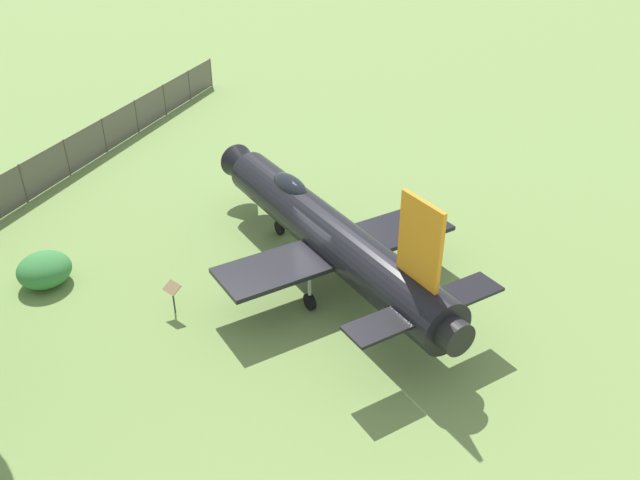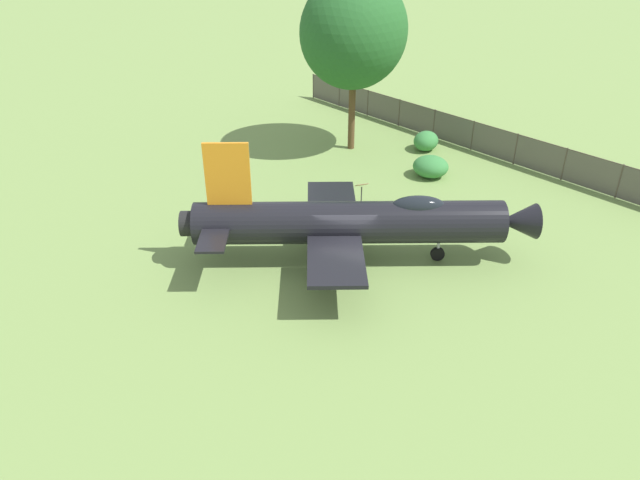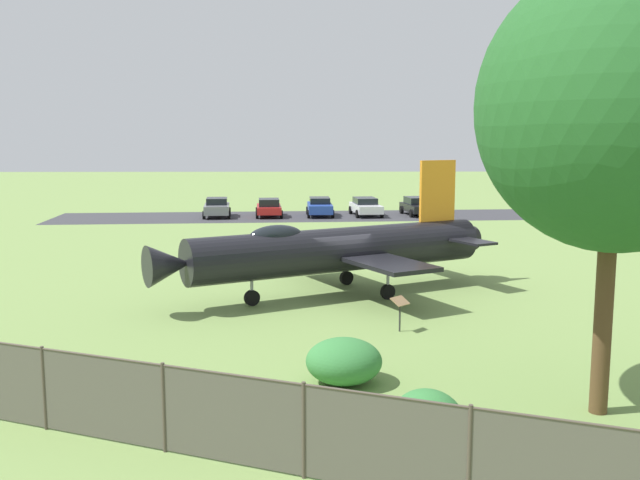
{
  "view_description": "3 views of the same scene",
  "coord_description": "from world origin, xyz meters",
  "px_view_note": "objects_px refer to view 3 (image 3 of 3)",
  "views": [
    {
      "loc": [
        1.67,
        19.86,
        13.47
      ],
      "look_at": [
        0.37,
        0.63,
        2.03
      ],
      "focal_mm": 36.19,
      "sensor_mm": 36.0,
      "label": 1
    },
    {
      "loc": [
        -19.69,
        -8.63,
        13.19
      ],
      "look_at": [
        -1.46,
        0.6,
        1.6
      ],
      "focal_mm": 32.95,
      "sensor_mm": 36.0,
      "label": 2
    },
    {
      "loc": [
        28.08,
        -1.3,
        6.37
      ],
      "look_at": [
        -0.11,
        -0.78,
        2.23
      ],
      "focal_mm": 39.94,
      "sensor_mm": 36.0,
      "label": 3
    }
  ],
  "objects_px": {
    "shrub_near_fence": "(428,420)",
    "shrub_by_tree": "(344,361)",
    "shade_tree": "(616,107)",
    "parked_car_red": "(269,207)",
    "display_jet": "(331,250)",
    "parked_car_black": "(417,206)",
    "info_plaque": "(400,306)",
    "parked_car_blue": "(320,206)",
    "parked_car_gray": "(217,207)",
    "parked_car_white": "(366,206)"
  },
  "relations": [
    {
      "from": "shrub_near_fence",
      "to": "shrub_by_tree",
      "type": "bearing_deg",
      "value": -158.5
    },
    {
      "from": "shade_tree",
      "to": "parked_car_red",
      "type": "xyz_separation_m",
      "value": [
        -40.57,
        -9.78,
        -6.25
      ]
    },
    {
      "from": "display_jet",
      "to": "parked_car_black",
      "type": "xyz_separation_m",
      "value": [
        -29.3,
        7.96,
        -1.14
      ]
    },
    {
      "from": "shrub_near_fence",
      "to": "info_plaque",
      "type": "relative_size",
      "value": 1.58
    },
    {
      "from": "display_jet",
      "to": "shrub_near_fence",
      "type": "bearing_deg",
      "value": 68.44
    },
    {
      "from": "parked_car_blue",
      "to": "parked_car_gray",
      "type": "bearing_deg",
      "value": -88.0
    },
    {
      "from": "display_jet",
      "to": "shrub_by_tree",
      "type": "xyz_separation_m",
      "value": [
        10.18,
        -0.02,
        -1.29
      ]
    },
    {
      "from": "info_plaque",
      "to": "display_jet",
      "type": "bearing_deg",
      "value": -158.59
    },
    {
      "from": "shrub_near_fence",
      "to": "parked_car_gray",
      "type": "distance_m",
      "value": 43.34
    },
    {
      "from": "display_jet",
      "to": "shrub_near_fence",
      "type": "relative_size",
      "value": 7.62
    },
    {
      "from": "info_plaque",
      "to": "parked_car_white",
      "type": "relative_size",
      "value": 0.24
    },
    {
      "from": "shrub_near_fence",
      "to": "parked_car_black",
      "type": "distance_m",
      "value": 43.82
    },
    {
      "from": "parked_car_red",
      "to": "shade_tree",
      "type": "bearing_deg",
      "value": -170.65
    },
    {
      "from": "shrub_by_tree",
      "to": "parked_car_gray",
      "type": "height_order",
      "value": "parked_car_gray"
    },
    {
      "from": "parked_car_blue",
      "to": "parked_car_red",
      "type": "bearing_deg",
      "value": -85.61
    },
    {
      "from": "shrub_near_fence",
      "to": "info_plaque",
      "type": "xyz_separation_m",
      "value": [
        -8.78,
        0.57,
        0.26
      ]
    },
    {
      "from": "display_jet",
      "to": "parked_car_white",
      "type": "distance_m",
      "value": 29.28
    },
    {
      "from": "parked_car_white",
      "to": "parked_car_gray",
      "type": "relative_size",
      "value": 1.13
    },
    {
      "from": "shrub_by_tree",
      "to": "parked_car_gray",
      "type": "relative_size",
      "value": 0.47
    },
    {
      "from": "shrub_near_fence",
      "to": "parked_car_white",
      "type": "height_order",
      "value": "parked_car_white"
    },
    {
      "from": "parked_car_gray",
      "to": "shrub_near_fence",
      "type": "bearing_deg",
      "value": 7.32
    },
    {
      "from": "shade_tree",
      "to": "shrub_by_tree",
      "type": "height_order",
      "value": "shade_tree"
    },
    {
      "from": "info_plaque",
      "to": "parked_car_black",
      "type": "height_order",
      "value": "parked_car_black"
    },
    {
      "from": "shade_tree",
      "to": "shrub_by_tree",
      "type": "xyz_separation_m",
      "value": [
        -2.07,
        -5.81,
        -6.41
      ]
    },
    {
      "from": "shrub_by_tree",
      "to": "parked_car_blue",
      "type": "height_order",
      "value": "parked_car_blue"
    },
    {
      "from": "info_plaque",
      "to": "parked_car_red",
      "type": "height_order",
      "value": "parked_car_red"
    },
    {
      "from": "parked_car_blue",
      "to": "parked_car_black",
      "type": "bearing_deg",
      "value": 92.13
    },
    {
      "from": "shrub_by_tree",
      "to": "parked_car_black",
      "type": "bearing_deg",
      "value": 168.57
    },
    {
      "from": "shade_tree",
      "to": "parked_car_blue",
      "type": "distance_m",
      "value": 41.87
    },
    {
      "from": "display_jet",
      "to": "info_plaque",
      "type": "height_order",
      "value": "display_jet"
    },
    {
      "from": "shade_tree",
      "to": "parked_car_white",
      "type": "relative_size",
      "value": 2.16
    },
    {
      "from": "display_jet",
      "to": "parked_car_gray",
      "type": "relative_size",
      "value": 3.28
    },
    {
      "from": "parked_car_blue",
      "to": "parked_car_gray",
      "type": "distance_m",
      "value": 8.17
    },
    {
      "from": "info_plaque",
      "to": "parked_car_gray",
      "type": "relative_size",
      "value": 0.27
    },
    {
      "from": "parked_car_white",
      "to": "parked_car_gray",
      "type": "xyz_separation_m",
      "value": [
        0.8,
        -11.86,
        0.03
      ]
    },
    {
      "from": "display_jet",
      "to": "parked_car_white",
      "type": "xyz_separation_m",
      "value": [
        -29.01,
        3.76,
        -1.13
      ]
    },
    {
      "from": "shrub_near_fence",
      "to": "display_jet",
      "type": "bearing_deg",
      "value": -173.9
    },
    {
      "from": "parked_car_white",
      "to": "parked_car_red",
      "type": "xyz_separation_m",
      "value": [
        0.7,
        -7.75,
        -0.0
      ]
    },
    {
      "from": "shrub_by_tree",
      "to": "parked_car_black",
      "type": "relative_size",
      "value": 0.44
    },
    {
      "from": "shrub_by_tree",
      "to": "info_plaque",
      "type": "xyz_separation_m",
      "value": [
        -4.91,
        2.09,
        0.26
      ]
    },
    {
      "from": "shrub_by_tree",
      "to": "parked_car_gray",
      "type": "bearing_deg",
      "value": -168.12
    },
    {
      "from": "shrub_near_fence",
      "to": "parked_car_gray",
      "type": "height_order",
      "value": "parked_car_gray"
    },
    {
      "from": "shrub_near_fence",
      "to": "parked_car_black",
      "type": "xyz_separation_m",
      "value": [
        -43.35,
        6.46,
        0.16
      ]
    },
    {
      "from": "shrub_by_tree",
      "to": "parked_car_blue",
      "type": "distance_m",
      "value": 38.94
    },
    {
      "from": "display_jet",
      "to": "parked_car_blue",
      "type": "bearing_deg",
      "value": -117.78
    },
    {
      "from": "shrub_by_tree",
      "to": "parked_car_white",
      "type": "xyz_separation_m",
      "value": [
        -39.2,
        3.78,
        0.16
      ]
    },
    {
      "from": "info_plaque",
      "to": "parked_car_black",
      "type": "distance_m",
      "value": 35.07
    },
    {
      "from": "display_jet",
      "to": "info_plaque",
      "type": "distance_m",
      "value": 5.76
    },
    {
      "from": "parked_car_white",
      "to": "parked_car_blue",
      "type": "xyz_separation_m",
      "value": [
        0.26,
        -3.7,
        0.02
      ]
    },
    {
      "from": "shrub_by_tree",
      "to": "info_plaque",
      "type": "distance_m",
      "value": 5.34
    }
  ]
}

